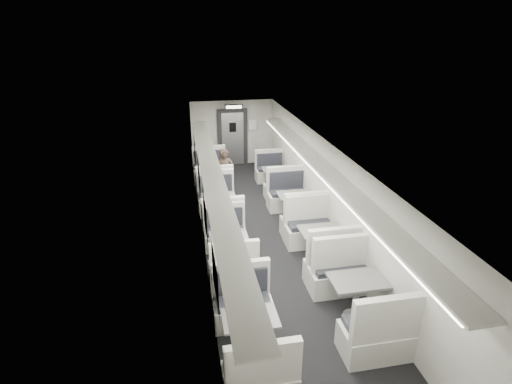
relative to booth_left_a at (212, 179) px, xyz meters
name	(u,v)px	position (x,y,z in m)	size (l,w,h in m)	color
room	(266,197)	(1.00, -3.48, 0.80)	(3.24, 12.24, 2.64)	black
booth_left_a	(212,179)	(0.00, 0.00, 0.00)	(1.10, 2.23, 1.19)	silver
booth_left_b	(219,209)	(0.00, -2.22, -0.02)	(1.05, 2.13, 1.14)	silver
booth_left_c	(229,249)	(0.00, -4.28, -0.04)	(0.98, 2.00, 1.07)	silver
booth_left_d	(250,335)	(0.00, -6.98, -0.02)	(1.04, 2.12, 1.13)	silver
booth_right_a	(275,178)	(2.00, -0.21, -0.05)	(0.97, 1.97, 1.06)	silver
booth_right_b	(295,207)	(2.00, -2.55, 0.01)	(1.12, 2.26, 1.21)	silver
booth_right_c	(321,246)	(2.00, -4.60, 0.02)	(1.15, 2.33, 1.25)	silver
booth_right_d	(356,298)	(2.00, -6.47, 0.02)	(1.16, 2.36, 1.26)	silver
passenger	(225,173)	(0.36, -0.53, 0.36)	(0.55, 0.36, 1.52)	black
window_a	(195,152)	(-0.49, -0.08, 0.95)	(0.02, 1.18, 0.84)	black
window_b	(199,177)	(-0.49, -2.28, 0.95)	(0.02, 1.18, 0.84)	black
window_c	(205,215)	(-0.49, -4.48, 0.95)	(0.02, 1.18, 0.84)	black
window_d	(215,276)	(-0.49, -6.68, 0.95)	(0.02, 1.18, 0.84)	black
luggage_rack_left	(213,176)	(-0.24, -3.78, 1.52)	(0.46, 10.40, 0.09)	silver
luggage_rack_right	(323,169)	(2.24, -3.78, 1.52)	(0.46, 10.40, 0.09)	silver
vestibule_door	(233,138)	(1.00, 2.45, 0.64)	(1.10, 0.13, 2.10)	black
exit_sign	(234,107)	(1.00, 1.96, 1.88)	(0.62, 0.12, 0.16)	black
wall_notice	(253,125)	(1.75, 2.44, 1.10)	(0.32, 0.02, 0.40)	white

